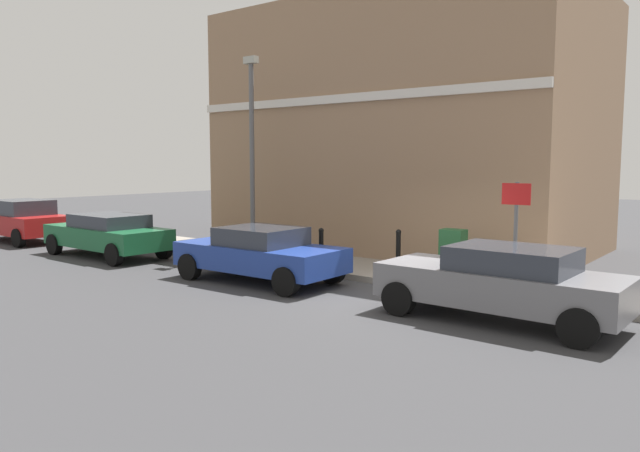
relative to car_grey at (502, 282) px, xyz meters
name	(u,v)px	position (x,y,z in m)	size (l,w,h in m)	color
ground	(401,297)	(0.59, 2.39, -0.72)	(80.00, 80.00, 0.00)	#38383A
sidewalk	(260,256)	(2.60, 8.39, -0.65)	(2.36, 30.00, 0.15)	gray
corner_building	(410,131)	(7.43, 6.09, 3.14)	(7.38, 11.41, 7.72)	#937256
car_grey	(502,282)	(0.00, 0.00, 0.00)	(1.87, 4.34, 1.36)	slate
car_blue	(260,253)	(0.00, 5.91, -0.03)	(1.95, 4.18, 1.31)	navy
car_green	(108,234)	(-0.01, 12.20, -0.02)	(1.94, 4.43, 1.30)	#195933
car_red	(22,220)	(0.14, 17.75, 0.06)	(1.91, 4.00, 1.51)	maroon
utility_cabinet	(453,256)	(2.49, 2.13, -0.04)	(0.46, 0.61, 1.15)	#1E4C28
bollard_near_cabinet	(398,249)	(2.59, 3.65, -0.02)	(0.14, 0.14, 1.04)	black
bollard_far_kerb	(321,247)	(1.67, 5.37, -0.02)	(0.14, 0.14, 1.04)	black
street_sign	(516,220)	(1.81, 0.43, 0.94)	(0.08, 0.60, 2.30)	#59595B
lamppost	(252,146)	(2.46, 8.52, 2.58)	(0.20, 0.44, 5.72)	#59595B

